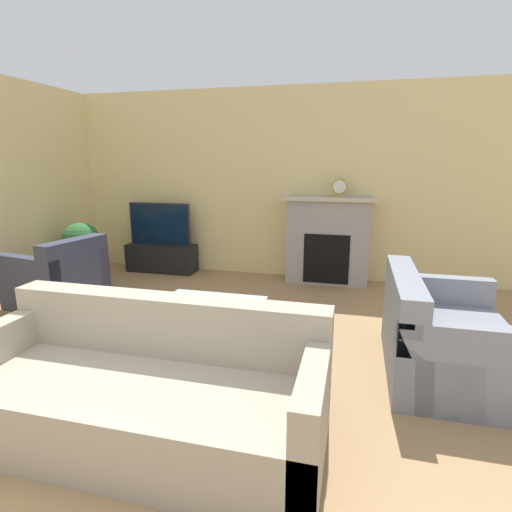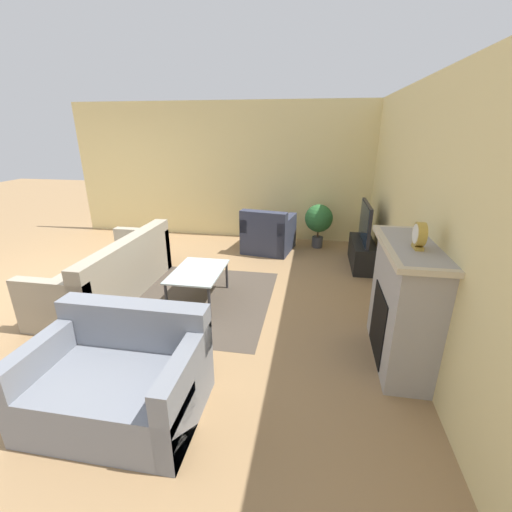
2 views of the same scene
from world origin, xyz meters
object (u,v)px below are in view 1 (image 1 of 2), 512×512
at_px(armchair_by_window, 59,281).
at_px(mantel_clock, 340,187).
at_px(coffee_table, 211,308).
at_px(potted_plant, 81,243).
at_px(couch_sectional, 147,393).
at_px(tv, 160,224).
at_px(couch_loveseat, 442,340).

xyz_separation_m(armchair_by_window, mantel_clock, (3.16, 1.71, 1.04)).
xyz_separation_m(armchair_by_window, coffee_table, (2.16, -0.64, 0.09)).
xyz_separation_m(coffee_table, potted_plant, (-2.52, 1.56, 0.16)).
bearing_deg(potted_plant, mantel_clock, 12.71).
bearing_deg(couch_sectional, tv, 115.84).
relative_size(armchair_by_window, coffee_table, 1.09).
height_order(armchair_by_window, potted_plant, potted_plant).
relative_size(coffee_table, potted_plant, 1.10).
bearing_deg(couch_sectional, couch_loveseat, 33.22).
xyz_separation_m(potted_plant, mantel_clock, (3.51, 0.79, 0.79)).
xyz_separation_m(couch_loveseat, coffee_table, (-1.95, -0.01, 0.10)).
xyz_separation_m(tv, mantel_clock, (2.66, 0.06, 0.59)).
bearing_deg(potted_plant, armchair_by_window, -68.67).
distance_m(couch_sectional, coffee_table, 1.24).
bearing_deg(mantel_clock, couch_sectional, -104.85).
height_order(couch_loveseat, coffee_table, couch_loveseat).
distance_m(tv, coffee_table, 2.86).
distance_m(couch_sectional, couch_loveseat, 2.28).
bearing_deg(mantel_clock, armchair_by_window, -151.50).
height_order(couch_loveseat, armchair_by_window, same).
xyz_separation_m(couch_loveseat, potted_plant, (-4.47, 1.55, 0.26)).
xyz_separation_m(tv, couch_loveseat, (3.62, -2.28, -0.46)).
bearing_deg(potted_plant, coffee_table, -31.75).
relative_size(coffee_table, mantel_clock, 3.97).
relative_size(couch_sectional, potted_plant, 2.60).
bearing_deg(coffee_table, couch_loveseat, 0.30).
distance_m(couch_sectional, armchair_by_window, 2.90).
xyz_separation_m(tv, couch_sectional, (1.71, -3.53, -0.46)).
bearing_deg(mantel_clock, coffee_table, -112.94).
relative_size(potted_plant, mantel_clock, 3.60).
distance_m(coffee_table, mantel_clock, 2.72).
distance_m(tv, couch_sectional, 3.95).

